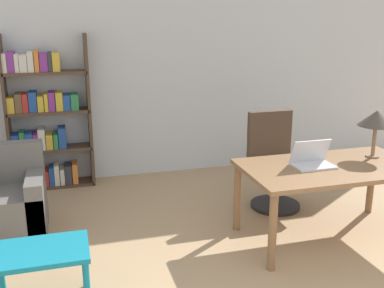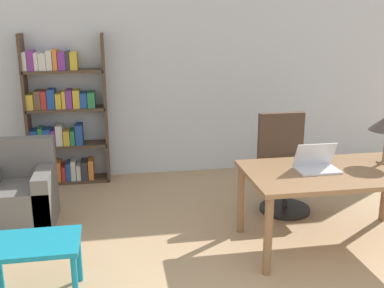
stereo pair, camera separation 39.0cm
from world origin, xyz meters
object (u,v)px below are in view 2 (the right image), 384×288
Objects in this scene: armchair at (20,197)px; office_chair at (284,168)px; desk at (337,179)px; laptop at (317,164)px; bookshelf at (62,119)px; side_table_blue at (33,251)px.

office_chair is at bearing -1.49° from armchair.
armchair is (-2.91, 0.94, -0.34)m from desk.
office_chair is 1.24× the size of armchair.
armchair reaches higher than desk.
laptop is 0.35× the size of office_chair.
laptop is 0.20× the size of bookshelf.
office_chair is at bearing 28.10° from side_table_blue.
armchair reaches higher than side_table_blue.
office_chair is 2.74m from side_table_blue.
bookshelf reaches higher than armchair.
laptop is 0.44× the size of armchair.
bookshelf is (-2.39, 2.11, 0.05)m from laptop.
desk is 0.90m from office_chair.
bookshelf reaches higher than laptop.
bookshelf is (-2.43, 1.27, 0.36)m from office_chair.
office_chair is (0.04, 0.83, -0.31)m from laptop.
armchair is at bearing -105.60° from bookshelf.
side_table_blue is at bearing -75.48° from armchair.
side_table_blue is (-2.41, -1.29, -0.07)m from office_chair.
side_table_blue is 0.36× the size of bookshelf.
laptop is at bearing -92.45° from office_chair.
desk is 1.95× the size of armchair.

